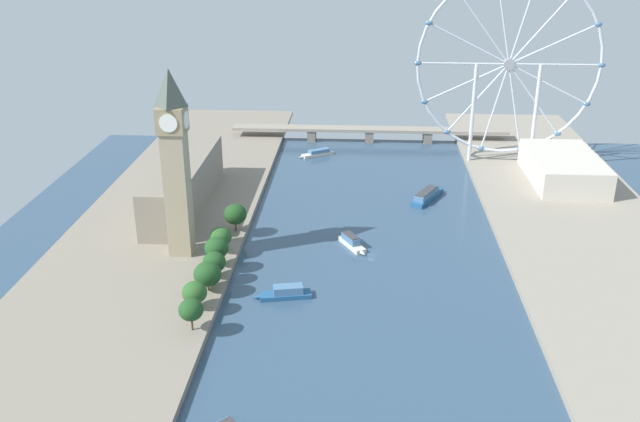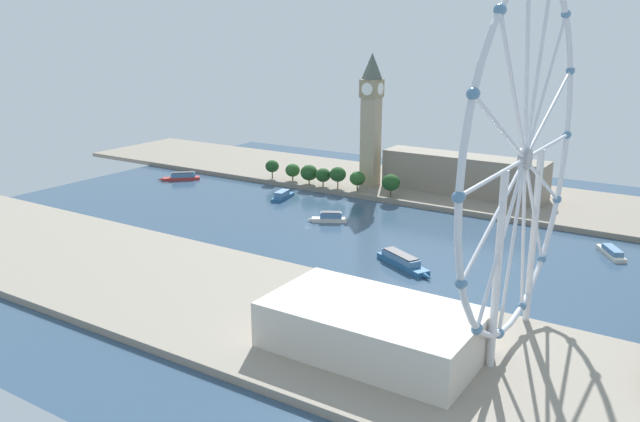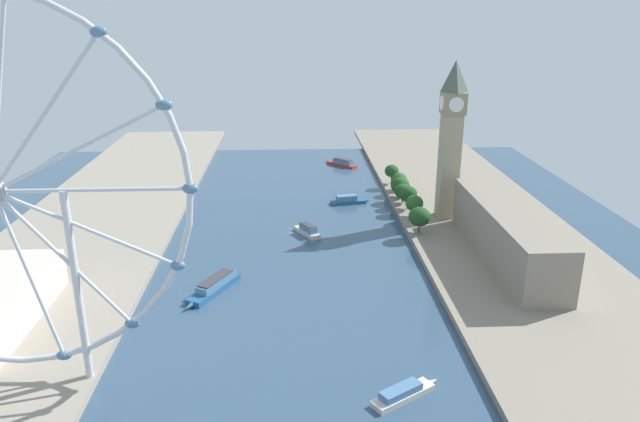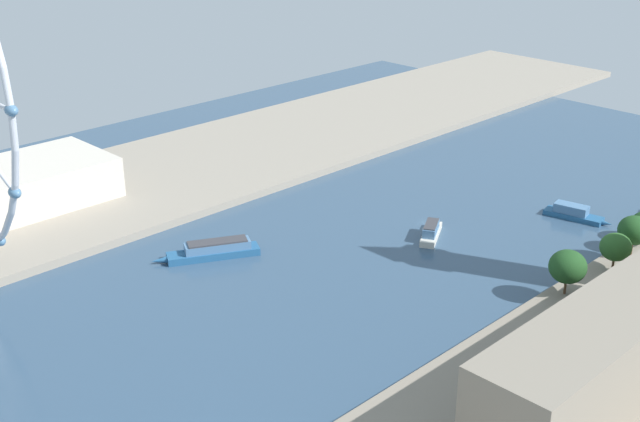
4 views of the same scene
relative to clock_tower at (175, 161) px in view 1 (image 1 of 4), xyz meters
name	(u,v)px [view 1 (image 1 of 4)]	position (x,y,z in m)	size (l,w,h in m)	color
ground_plane	(371,255)	(88.41, 8.65, -48.02)	(385.16, 385.16, 0.00)	#334C66
riverbank_left	(148,246)	(-19.18, 8.65, -46.52)	(90.00, 520.00, 3.00)	gray
riverbank_right	(602,258)	(195.99, 8.65, -46.52)	(90.00, 520.00, 3.00)	gray
clock_tower	(175,161)	(0.00, 0.00, 0.00)	(12.97, 12.97, 86.47)	tan
parliament_block	(184,183)	(-13.09, 60.14, -32.86)	(22.00, 104.29, 24.32)	gray
tree_row_embankment	(214,256)	(19.49, -20.14, -36.76)	(13.77, 103.10, 14.25)	#513823
ferris_wheel	(509,65)	(172.62, 147.91, 16.81)	(116.94, 3.20, 119.69)	silver
riverside_hall	(563,168)	(203.48, 111.75, -37.22)	(38.97, 69.11, 15.60)	beige
river_bridge	(369,131)	(88.41, 196.74, -40.36)	(197.16, 12.34, 9.87)	gray
tour_boat_0	(352,242)	(79.10, 17.38, -45.66)	(14.51, 21.77, 5.85)	beige
tour_boat_2	(318,153)	(53.28, 160.26, -46.21)	(24.13, 17.14, 4.34)	beige
tour_boat_3	(427,195)	(120.92, 83.07, -45.53)	(21.22, 34.66, 5.90)	#235684
tour_boat_4	(286,293)	(52.24, -34.35, -45.88)	(25.65, 10.47, 5.32)	#235684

